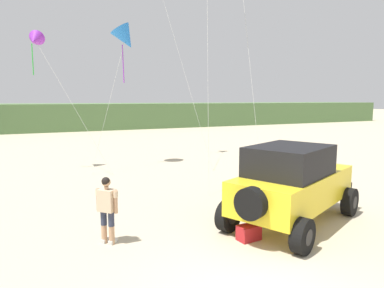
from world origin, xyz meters
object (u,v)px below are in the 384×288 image
Objects in this scene: person_watching at (107,206)px; kite_white_parafoil at (125,38)px; jeep at (293,182)px; kite_blue_swept at (35,40)px; cooler_box at (249,233)px.

person_watching is 0.22× the size of kite_white_parafoil.
jeep is at bearing -78.97° from kite_white_parafoil.
kite_blue_swept is at bearing 97.34° from person_watching.
kite_blue_swept reaches higher than jeep.
cooler_box is at bearing -68.14° from kite_blue_swept.
kite_white_parafoil is (-0.30, 11.14, 6.47)m from cooler_box.
jeep is at bearing 8.67° from cooler_box.
jeep reaches higher than person_watching.
cooler_box is 13.72m from kite_blue_swept.
person_watching is at bearing 171.32° from jeep.
kite_white_parafoil is at bearing 101.03° from jeep.
cooler_box is at bearing -21.09° from person_watching.
cooler_box is (-1.78, -0.49, -1.01)m from jeep.
kite_white_parafoil is (2.97, 9.88, 5.73)m from person_watching.
kite_blue_swept is (-1.31, 10.14, 5.37)m from person_watching.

